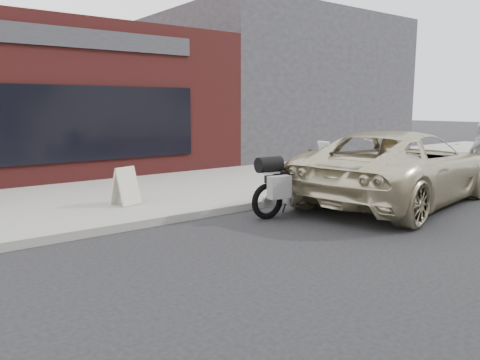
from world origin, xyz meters
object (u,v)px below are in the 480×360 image
Objects in this scene: pedestrian at (479,160)px; motorcycle at (295,184)px; minivan at (399,167)px; sandwich_sign at (125,186)px.

motorcycle is at bearing -10.42° from pedestrian.
minivan is 3.20× the size of pedestrian.
minivan is 2.11m from pedestrian.
motorcycle is at bearing -60.54° from sandwich_sign.
pedestrian reaches higher than sandwich_sign.
pedestrian is (4.65, -1.38, 0.29)m from motorcycle.
minivan is at bearing -46.46° from sandwich_sign.
sandwich_sign is (-7.20, 3.73, -0.37)m from pedestrian.
sandwich_sign is at bearing 51.35° from minivan.
pedestrian reaches higher than motorcycle.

